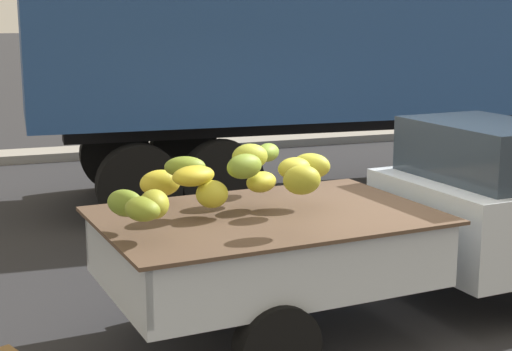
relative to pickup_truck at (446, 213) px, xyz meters
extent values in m
plane|color=#28282B|center=(-0.57, -0.06, -0.89)|extent=(220.00, 220.00, 0.00)
cube|color=gray|center=(-0.57, 9.00, -0.81)|extent=(80.00, 0.80, 0.16)
cube|color=silver|center=(0.61, 0.05, -0.10)|extent=(2.01, 1.83, 0.78)
cube|color=#28333D|center=(0.43, 0.03, 0.55)|extent=(1.15, 1.55, 0.52)
cube|color=silver|center=(-1.82, -0.17, -0.31)|extent=(2.70, 1.89, 0.08)
cube|color=silver|center=(-1.90, 0.63, -0.05)|extent=(2.56, 0.28, 0.44)
cube|color=silver|center=(-1.75, -0.98, -0.05)|extent=(2.56, 0.28, 0.44)
cube|color=silver|center=(-0.57, -0.06, -0.05)|extent=(0.20, 1.66, 0.44)
cube|color=silver|center=(-3.07, -0.29, -0.05)|extent=(0.20, 1.66, 0.44)
cube|color=#B21914|center=(-1.90, 0.66, -0.09)|extent=(2.45, 0.24, 0.07)
cube|color=brown|center=(-1.82, -0.17, 0.18)|extent=(2.83, 2.02, 0.03)
ellipsoid|color=olive|center=(-1.53, 0.54, 0.57)|extent=(0.34, 0.35, 0.16)
ellipsoid|color=gold|center=(-1.80, -0.01, 0.43)|extent=(0.38, 0.37, 0.17)
ellipsoid|color=olive|center=(-2.98, -0.29, 0.41)|extent=(0.34, 0.35, 0.20)
ellipsoid|color=gold|center=(-2.26, -0.12, 0.39)|extent=(0.31, 0.30, 0.22)
ellipsoid|color=#A5A82B|center=(-2.83, -0.59, 0.46)|extent=(0.27, 0.33, 0.21)
ellipsoid|color=gold|center=(-2.40, -0.08, 0.53)|extent=(0.45, 0.38, 0.16)
ellipsoid|color=olive|center=(-2.37, 0.27, 0.54)|extent=(0.39, 0.31, 0.17)
ellipsoid|color=olive|center=(-1.99, -0.13, 0.59)|extent=(0.38, 0.30, 0.20)
ellipsoid|color=gold|center=(-1.77, -0.78, 0.60)|extent=(0.30, 0.23, 0.22)
ellipsoid|color=gold|center=(-2.54, 0.50, 0.37)|extent=(0.36, 0.24, 0.23)
ellipsoid|color=#A7B032|center=(-1.81, 0.24, 0.60)|extent=(0.32, 0.25, 0.22)
ellipsoid|color=gold|center=(-1.61, -0.24, 0.57)|extent=(0.33, 0.29, 0.18)
ellipsoid|color=olive|center=(-2.93, -0.65, 0.45)|extent=(0.31, 0.35, 0.17)
ellipsoid|color=gold|center=(-1.38, -0.05, 0.54)|extent=(0.39, 0.36, 0.21)
cylinder|color=black|center=(0.59, 0.86, -0.57)|extent=(0.66, 0.26, 0.64)
cylinder|color=black|center=(-2.20, 0.60, -0.57)|extent=(0.66, 0.26, 0.64)
cylinder|color=black|center=(-2.05, -1.00, -0.57)|extent=(0.66, 0.26, 0.64)
cube|color=navy|center=(2.65, 4.57, 1.71)|extent=(12.12, 3.14, 2.70)
cube|color=black|center=(2.65, 4.57, 0.21)|extent=(11.05, 0.99, 0.30)
cylinder|color=black|center=(-0.88, 5.96, -0.35)|extent=(1.09, 0.36, 1.08)
cylinder|color=black|center=(-1.01, 3.57, -0.35)|extent=(1.09, 0.36, 1.08)
cylinder|color=black|center=(-1.96, 6.02, -0.35)|extent=(1.09, 0.36, 1.08)
cylinder|color=black|center=(-2.08, 3.62, -0.35)|extent=(1.09, 0.36, 1.08)
camera|label=1|loc=(-4.01, -5.91, 1.79)|focal=54.97mm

